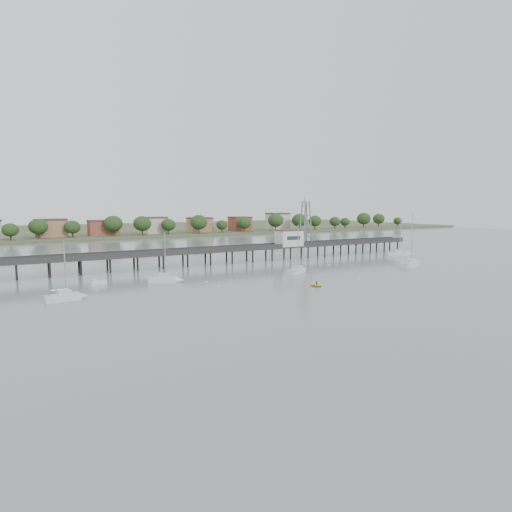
{
  "coord_description": "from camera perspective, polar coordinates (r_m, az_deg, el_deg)",
  "views": [
    {
      "loc": [
        -52.87,
        -53.7,
        17.25
      ],
      "look_at": [
        2.3,
        42.0,
        4.0
      ],
      "focal_mm": 30.0,
      "sensor_mm": 36.0,
      "label": 1
    }
  ],
  "objects": [
    {
      "name": "mooring_buoys",
      "position": [
        101.94,
        3.97,
        -2.87
      ],
      "size": [
        94.8,
        22.98,
        0.39
      ],
      "color": "#F6F0BF",
      "rests_on": "ground"
    },
    {
      "name": "sailboat_a",
      "position": [
        84.91,
        -23.54,
        -5.01
      ],
      "size": [
        6.97,
        2.86,
        11.33
      ],
      "rotation": [
        0.0,
        0.0,
        0.13
      ],
      "color": "silver",
      "rests_on": "ground"
    },
    {
      "name": "lattice_tower",
      "position": [
        141.72,
        6.63,
        4.31
      ],
      "size": [
        3.2,
        3.2,
        15.5
      ],
      "color": "slate",
      "rests_on": "ground"
    },
    {
      "name": "sailboat_e",
      "position": [
        153.75,
        18.92,
        0.27
      ],
      "size": [
        8.44,
        6.29,
        13.78
      ],
      "rotation": [
        0.0,
        0.0,
        -0.53
      ],
      "color": "silver",
      "rests_on": "ground"
    },
    {
      "name": "pier",
      "position": [
        126.11,
        -5.0,
        0.69
      ],
      "size": [
        150.0,
        5.0,
        5.5
      ],
      "color": "#2D2823",
      "rests_on": "ground"
    },
    {
      "name": "ground_plane",
      "position": [
        77.31,
        14.3,
        -6.27
      ],
      "size": [
        500.0,
        500.0,
        0.0
      ],
      "primitive_type": "plane",
      "color": "slate",
      "rests_on": "ground"
    },
    {
      "name": "yellow_dinghy",
      "position": [
        91.64,
        8.08,
        -4.08
      ],
      "size": [
        1.97,
        0.98,
        2.65
      ],
      "primitive_type": "imported",
      "rotation": [
        0.0,
        0.0,
        0.24
      ],
      "color": "gold",
      "rests_on": "ground"
    },
    {
      "name": "white_tender",
      "position": [
        98.87,
        -20.39,
        -3.39
      ],
      "size": [
        3.89,
        2.65,
        1.4
      ],
      "rotation": [
        0.0,
        0.0,
        0.35
      ],
      "color": "silver",
      "rests_on": "ground"
    },
    {
      "name": "dinghy_occupant",
      "position": [
        91.64,
        8.08,
        -4.08
      ],
      "size": [
        0.43,
        1.08,
        0.25
      ],
      "primitive_type": "imported",
      "rotation": [
        0.0,
        0.0,
        3.1
      ],
      "color": "black",
      "rests_on": "ground"
    },
    {
      "name": "sailboat_c",
      "position": [
        109.26,
        5.75,
        -1.94
      ],
      "size": [
        7.92,
        5.71,
        12.9
      ],
      "rotation": [
        0.0,
        0.0,
        0.5
      ],
      "color": "silver",
      "rests_on": "ground"
    },
    {
      "name": "sailboat_d",
      "position": [
        129.75,
        20.14,
        -0.94
      ],
      "size": [
        10.2,
        5.88,
        16.05
      ],
      "rotation": [
        0.0,
        0.0,
        0.33
      ],
      "color": "silver",
      "rests_on": "ground"
    },
    {
      "name": "pier_building",
      "position": [
        138.21,
        4.43,
        2.43
      ],
      "size": [
        8.4,
        5.4,
        5.3
      ],
      "color": "silver",
      "rests_on": "ground"
    },
    {
      "name": "sailboat_b",
      "position": [
        97.74,
        -11.54,
        -3.08
      ],
      "size": [
        7.32,
        5.08,
        11.91
      ],
      "rotation": [
        0.0,
        0.0,
        -0.47
      ],
      "color": "silver",
      "rests_on": "ground"
    },
    {
      "name": "far_shore",
      "position": [
        298.51,
        -19.68,
        3.31
      ],
      "size": [
        500.0,
        170.0,
        10.4
      ],
      "color": "#475133",
      "rests_on": "ground"
    }
  ]
}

